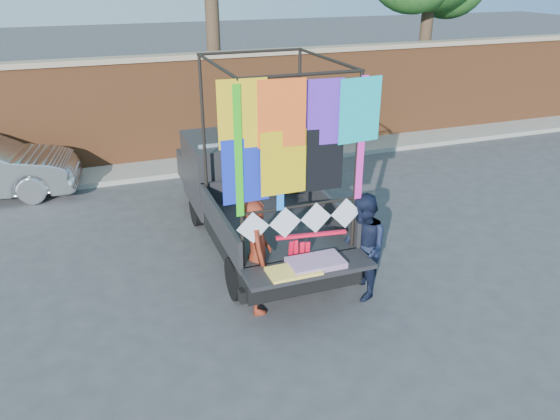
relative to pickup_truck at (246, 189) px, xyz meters
name	(u,v)px	position (x,y,z in m)	size (l,w,h in m)	color
ground	(289,302)	(-0.10, -2.47, -0.84)	(90.00, 90.00, 0.00)	#38383A
brick_wall	(188,107)	(-0.10, 4.53, 0.49)	(30.00, 0.45, 2.61)	brown
curb	(197,165)	(-0.10, 3.83, -0.78)	(30.00, 1.20, 0.12)	gray
pickup_truck	(246,189)	(0.00, 0.00, 0.00)	(2.10, 5.29, 3.33)	black
woman	(257,256)	(-0.57, -2.45, 0.00)	(0.61, 0.40, 1.68)	maroon
man	(362,247)	(0.95, -2.66, -0.04)	(0.78, 0.61, 1.61)	black
streamer_bundle	(304,249)	(0.08, -2.57, 0.05)	(1.01, 0.19, 0.69)	#F70D2D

